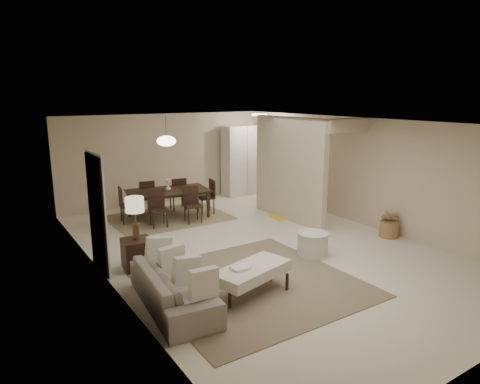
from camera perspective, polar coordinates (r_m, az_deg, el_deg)
floor at (r=8.71m, az=2.40°, el=-7.38°), size 9.00×9.00×0.00m
ceiling at (r=8.19m, az=2.56°, el=9.27°), size 9.00×9.00×0.00m
back_wall at (r=12.24m, az=-9.88°, el=4.41°), size 6.00×0.00×6.00m
left_wall at (r=7.09m, az=-17.68°, el=-2.14°), size 0.00×9.00×9.00m
right_wall at (r=10.36m, az=16.13°, el=2.57°), size 0.00×9.00×9.00m
partition at (r=10.41m, az=6.56°, el=3.05°), size 0.15×2.50×2.50m
doorway at (r=7.72m, az=-18.56°, el=-2.77°), size 0.04×0.90×2.04m
pantry_cabinet at (r=13.07m, az=0.29°, el=4.25°), size 1.20×0.55×2.10m
flush_light at (r=12.12m, az=2.61°, el=10.25°), size 0.44×0.44×0.05m
living_rug at (r=7.13m, az=1.51°, el=-12.08°), size 3.20×3.20×0.01m
sofa at (r=6.40m, az=-8.90°, el=-12.45°), size 2.07×0.99×0.58m
ottoman_bench at (r=6.66m, az=1.58°, el=-10.59°), size 1.38×0.88×0.45m
side_table at (r=7.83m, az=-13.53°, el=-8.02°), size 0.54×0.54×0.54m
table_lamp at (r=7.58m, az=-13.86°, el=-2.14°), size 0.32×0.32×0.76m
round_pouf at (r=8.30m, az=9.66°, el=-6.91°), size 0.59×0.59×0.46m
wicker_basket at (r=9.80m, az=19.23°, el=-4.71°), size 0.48×0.48×0.34m
dining_rug at (r=10.87m, az=-9.41°, el=-3.36°), size 2.80×2.10×0.01m
dining_table at (r=10.78m, az=-9.48°, el=-1.61°), size 2.13×1.40×0.70m
dining_chairs at (r=10.76m, az=-9.50°, el=-1.15°), size 2.38×1.87×0.88m
vase at (r=10.68m, az=-9.56°, el=0.55°), size 0.14×0.14×0.14m
yellow_mat at (r=10.95m, az=6.49°, el=-3.14°), size 0.98×0.66×0.01m
pendant_light at (r=10.50m, az=-9.80°, el=6.72°), size 0.46×0.46×0.71m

